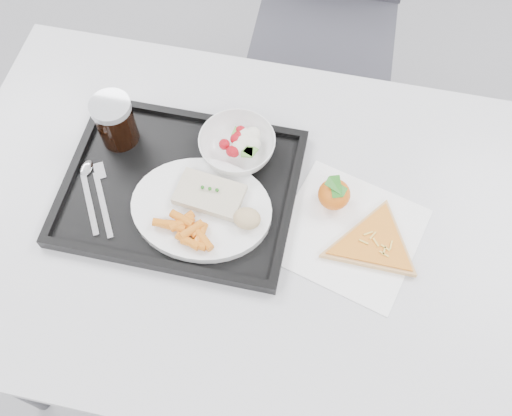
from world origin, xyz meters
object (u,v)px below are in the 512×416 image
Objects in this scene: tray at (181,188)px; dinner_plate at (202,209)px; cola_glass at (115,121)px; tangerine at (334,194)px; table at (247,234)px; salad_bowl at (237,146)px; pizza_slice at (374,243)px.

tray is 1.67× the size of dinner_plate.
tangerine is at bearing -6.91° from cola_glass.
dinner_plate is at bearing -174.89° from table.
salad_bowl is at bearing 75.63° from dinner_plate.
table is at bearing 5.11° from dinner_plate.
pizza_slice is (0.24, -0.00, 0.08)m from table.
dinner_plate is 0.33m from pizza_slice.
cola_glass is (-0.15, 0.09, 0.06)m from tray.
table is 7.89× the size of salad_bowl.
dinner_plate is 0.25m from cola_glass.
cola_glass is at bearing 173.09° from tangerine.
table is 0.35m from cola_glass.
cola_glass is at bearing 157.05° from table.
tangerine is (0.16, 0.07, 0.10)m from table.
cola_glass is at bearing -176.93° from salad_bowl.
dinner_plate is at bearing -38.22° from tray.
tangerine reaches higher than table.
tangerine reaches higher than salad_bowl.
tray is at bearing 165.84° from table.
table is 0.18m from salad_bowl.
dinner_plate is at bearing -104.37° from salad_bowl.
dinner_plate is (-0.09, -0.01, 0.09)m from table.
cola_glass reaches higher than tangerine.
tangerine is at bearing -18.20° from salad_bowl.
tray is 4.17× the size of cola_glass.
salad_bowl is at bearing 154.31° from pizza_slice.
salad_bowl is at bearing 47.74° from tray.
pizza_slice is at bearing -1.09° from table.
tangerine is at bearing 17.69° from dinner_plate.
tray reaches higher than pizza_slice.
tray is at bearing -173.49° from tangerine.
salad_bowl is (0.09, 0.10, 0.03)m from tray.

